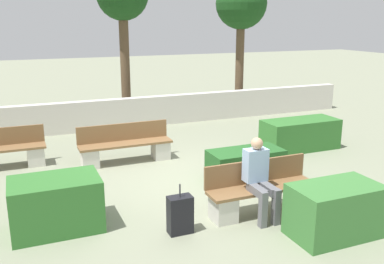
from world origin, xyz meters
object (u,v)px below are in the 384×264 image
Objects in this scene: tree_center_right at (241,6)px; bench_front at (261,193)px; suitcase at (180,215)px; bench_left_side at (126,147)px; person_seated_man at (259,175)px.

bench_front is at bearing -115.96° from tree_center_right.
bench_front is 1.53m from suitcase.
bench_left_side is (-1.45, 3.45, 0.01)m from bench_front.
person_seated_man is 1.68× the size of suitcase.
tree_center_right is (5.08, 7.47, 3.28)m from suitcase.
suitcase is at bearing -179.37° from person_seated_man.
suitcase is at bearing -124.21° from tree_center_right.
person_seated_man is 1.44m from suitcase.
bench_left_side is at bearing 110.07° from person_seated_man.
bench_left_side is 7.10m from tree_center_right.
suitcase is (-0.06, -3.61, -0.05)m from bench_left_side.
bench_front is at bearing 5.95° from suitcase.
person_seated_man reaches higher than suitcase.
bench_left_side is 1.58× the size of person_seated_man.
suitcase is 0.17× the size of tree_center_right.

